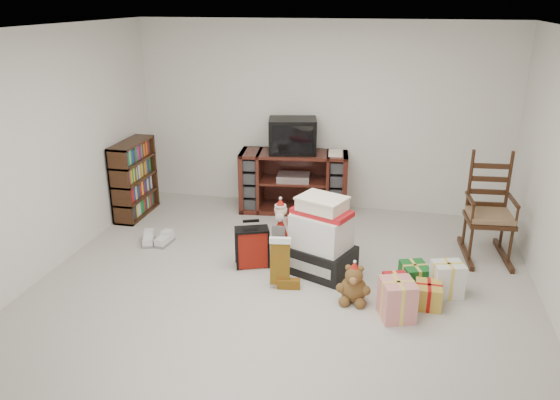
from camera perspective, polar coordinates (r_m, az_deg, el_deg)
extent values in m
cube|color=beige|center=(5.50, 0.10, -9.64)|extent=(5.00, 5.00, 0.01)
cube|color=white|center=(4.77, 0.12, 17.39)|extent=(5.00, 5.00, 0.01)
cube|color=silver|center=(7.38, 4.31, 8.65)|extent=(5.00, 0.01, 2.50)
cube|color=silver|center=(2.82, -11.07, -12.35)|extent=(5.00, 0.01, 2.50)
cube|color=silver|center=(6.02, -23.89, 4.21)|extent=(0.01, 5.00, 2.50)
cube|color=#471B14|center=(7.37, 1.43, 1.92)|extent=(1.48, 0.67, 0.82)
cube|color=silver|center=(7.32, 1.39, 2.42)|extent=(0.46, 0.35, 0.08)
cube|color=#371D0F|center=(7.45, -14.98, 2.15)|extent=(0.27, 0.82, 1.00)
cube|color=#371D0F|center=(6.45, 21.01, -1.97)|extent=(0.53, 0.51, 0.05)
cube|color=brown|center=(6.43, 21.07, -1.51)|extent=(0.49, 0.47, 0.06)
cube|color=#371D0F|center=(6.52, 21.22, 2.04)|extent=(0.42, 0.09, 0.76)
cube|color=#371D0F|center=(6.61, 20.56, -5.31)|extent=(0.56, 0.85, 0.06)
cube|color=black|center=(5.82, 4.25, -6.20)|extent=(0.79, 0.70, 0.30)
cube|color=white|center=(5.68, 4.34, -3.23)|extent=(0.68, 0.61, 0.36)
cube|color=#B3141A|center=(5.60, 4.40, -1.28)|extent=(0.67, 0.53, 0.05)
cube|color=#F1E3C5|center=(5.57, 4.42, -0.47)|extent=(0.54, 0.49, 0.12)
cube|color=maroon|center=(5.90, -2.93, -4.96)|extent=(0.38, 0.29, 0.44)
cube|color=black|center=(5.86, -2.77, -2.16)|extent=(0.18, 0.09, 0.03)
ellipsoid|color=brown|center=(5.34, 7.69, -9.21)|extent=(0.26, 0.22, 0.27)
sphere|color=brown|center=(5.24, 7.74, -7.85)|extent=(0.17, 0.17, 0.17)
cone|color=#A61C11|center=(6.00, 4.33, -4.95)|extent=(0.26, 0.26, 0.38)
sphere|color=beige|center=(5.90, 4.39, -2.89)|extent=(0.13, 0.13, 0.13)
cone|color=#A61C11|center=(5.86, 4.42, -2.00)|extent=(0.11, 0.11, 0.09)
cylinder|color=silver|center=(5.81, 5.57, -3.73)|extent=(0.02, 0.02, 0.11)
cone|color=#A61C11|center=(6.34, 0.05, -3.27)|extent=(0.28, 0.28, 0.40)
sphere|color=beige|center=(6.25, 0.05, -1.16)|extent=(0.14, 0.14, 0.14)
cone|color=#A61C11|center=(6.21, 0.05, -0.26)|extent=(0.12, 0.12, 0.10)
cylinder|color=silver|center=(6.13, 1.16, -1.99)|extent=(0.02, 0.02, 0.12)
cube|color=silver|center=(6.68, -13.50, -3.99)|extent=(0.22, 0.32, 0.11)
cube|color=silver|center=(6.60, -12.01, -4.16)|extent=(0.16, 0.31, 0.11)
cube|color=#B3141A|center=(5.52, 12.01, -8.31)|extent=(0.28, 0.28, 0.28)
cube|color=#1A6B26|center=(5.77, 14.24, -7.17)|extent=(0.28, 0.28, 0.28)
cube|color=gold|center=(5.39, 14.90, -9.34)|extent=(0.28, 0.28, 0.28)
cube|color=silver|center=(5.18, 11.31, -10.26)|extent=(0.28, 0.28, 0.28)
cube|color=white|center=(5.60, 17.09, -8.38)|extent=(0.28, 0.28, 0.28)
cube|color=black|center=(7.21, 1.32, 6.74)|extent=(0.69, 0.55, 0.45)
cube|color=black|center=(7.00, 0.96, 6.32)|extent=(0.52, 0.12, 0.36)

